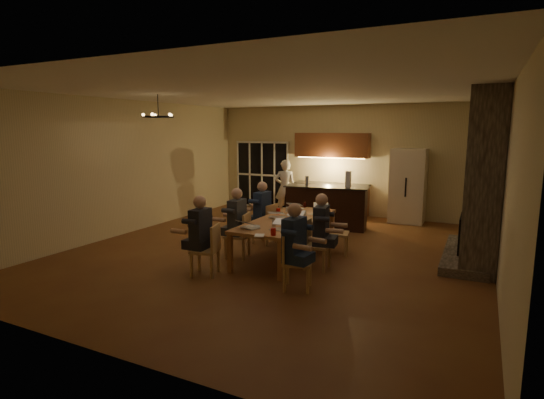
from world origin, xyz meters
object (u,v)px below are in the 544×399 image
Objects in this scene: bar_bottle at (307,181)px; dining_table at (287,238)px; chair_left_mid at (237,235)px; bar_island at (326,207)px; laptop_c at (277,212)px; redcup_mid at (278,211)px; person_left_near at (201,235)px; mug_front at (276,221)px; mug_back at (288,209)px; laptop_e at (296,204)px; mug_mid at (304,213)px; plate_left at (254,226)px; chair_right_mid at (317,245)px; can_cola at (305,205)px; chair_left_far at (264,224)px; laptop_d at (295,215)px; bar_blender at (348,179)px; can_silver at (274,223)px; person_left_far at (262,213)px; chair_right_near at (298,262)px; person_right_mid at (321,232)px; person_right_near at (294,247)px; chair_right_far at (338,233)px; person_left_mid at (237,223)px; standing_person at (285,188)px; redcup_near at (273,232)px; refrigerator at (408,186)px; laptop_f at (321,206)px; plate_near at (294,226)px; chair_left_near at (205,250)px; chandelier at (158,117)px; laptop_b at (280,224)px.

dining_table is at bearing -76.40° from bar_bottle.
bar_island is at bearing 155.54° from chair_left_mid.
dining_table is at bearing 155.90° from laptop_c.
redcup_mid is (-0.14, 0.34, -0.05)m from laptop_c.
person_left_near is 13.80× the size of mug_front.
laptop_c is at bearing -83.90° from mug_back.
laptop_e is 0.73m from mug_mid.
chair_right_mid is at bearing 20.91° from plate_left.
can_cola is at bearing -69.92° from bar_bottle.
chair_left_mid is 7.42× the size of redcup_mid.
laptop_d is at bearing 61.54° from chair_left_far.
redcup_mid is 0.30× the size of bar_blender.
laptop_e is 2.67× the size of can_silver.
laptop_e is (0.62, 0.45, 0.17)m from person_left_far.
laptop_e is (0.57, 0.44, 0.42)m from chair_left_far.
mug_mid is at bearing 124.10° from laptop_e.
chair_right_near reaches higher than can_cola.
person_left_far is 13.80× the size of mug_front.
person_right_mid is 4.31× the size of laptop_d.
chair_right_mid is 1.25m from laptop_c.
person_right_near reaches higher than laptop_e.
mug_mid is (-0.70, -0.06, 0.36)m from chair_right_far.
redcup_mid is at bearing 148.34° from person_left_mid.
mug_front is (1.68, -4.06, -0.02)m from standing_person.
person_left_near is 4.31× the size of laptop_e.
person_right_mid is (1.72, 0.05, 0.00)m from person_left_mid.
redcup_near is (0.36, -0.87, 0.01)m from mug_front.
refrigerator reaches higher than laptop_f.
redcup_mid is at bearing -100.46° from mug_back.
laptop_d and laptop_f have the same top height.
laptop_f is at bearing 92.20° from plate_near.
dining_table is 0.95m from chair_right_mid.
bar_blender is at bearing 81.32° from dining_table.
chair_left_near reaches higher than plate_near.
plate_left is (-0.59, 0.39, -0.05)m from redcup_near.
mug_front is 0.53m from plate_left.
chandelier is at bearing 81.07° from person_right_near.
laptop_c is (0.65, -0.60, 0.17)m from person_left_far.
person_right_mid is (0.01, -1.02, 0.24)m from chair_right_far.
bar_island is at bearing 87.81° from plate_left.
laptop_e is at bearing 153.85° from chair_left_near.
plate_near is at bearing -17.89° from mug_front.
chair_left_near is 2.95m from laptop_f.
laptop_d is (1.10, 1.54, 0.17)m from person_left_near.
person_right_mid reaches higher than laptop_e.
can_silver is at bearing 132.67° from person_left_near.
person_left_mid is (-1.68, 1.08, 0.00)m from person_right_near.
standing_person reaches higher than chair_left_far.
laptop_c is at bearing 50.48° from person_left_far.
chair_right_mid is 0.80m from laptop_b.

